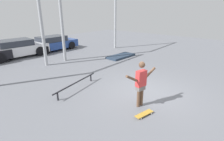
% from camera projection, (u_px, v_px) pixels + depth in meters
% --- Properties ---
extents(ground_plane, '(36.00, 36.00, 0.00)m').
position_uv_depth(ground_plane, '(146.00, 92.00, 7.79)').
color(ground_plane, slate).
extents(skateboarder, '(1.48, 0.39, 1.77)m').
position_uv_depth(skateboarder, '(141.00, 82.00, 6.40)').
color(skateboarder, brown).
rests_on(skateboarder, ground_plane).
extents(skateboard, '(0.78, 0.37, 0.08)m').
position_uv_depth(skateboard, '(144.00, 114.00, 6.08)').
color(skateboard, gold).
rests_on(skateboard, ground_plane).
extents(manual_pad, '(2.41, 1.13, 0.14)m').
position_uv_depth(manual_pad, '(121.00, 56.00, 13.53)').
color(manual_pad, '#28384C').
rests_on(manual_pad, ground_plane).
extents(grind_rail, '(2.76, 0.61, 0.37)m').
position_uv_depth(grind_rail, '(76.00, 83.00, 7.97)').
color(grind_rail, black).
rests_on(grind_rail, ground_plane).
extents(canopy_support_right, '(5.89, 0.20, 6.29)m').
position_uv_depth(canopy_support_right, '(92.00, 5.00, 13.41)').
color(canopy_support_right, '#A5A8AD').
rests_on(canopy_support_right, ground_plane).
extents(parked_car_white, '(4.36, 2.17, 1.34)m').
position_uv_depth(parked_car_white, '(17.00, 48.00, 13.42)').
color(parked_car_white, white).
rests_on(parked_car_white, ground_plane).
extents(parked_car_blue, '(4.29, 1.96, 1.27)m').
position_uv_depth(parked_car_blue, '(53.00, 43.00, 15.62)').
color(parked_car_blue, '#284793').
rests_on(parked_car_blue, ground_plane).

